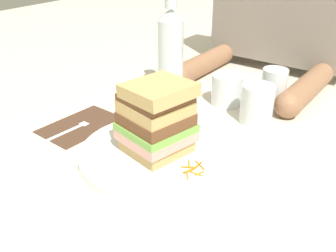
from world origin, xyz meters
The scene contains 25 objects.
ground_plane centered at (0.00, 0.00, 0.00)m, with size 3.00×3.00×0.00m, color beige.
main_plate centered at (0.00, -0.02, 0.01)m, with size 0.29×0.29×0.02m, color white.
sandwich centered at (0.01, -0.02, 0.08)m, with size 0.13×0.14×0.14m.
carrot_shred_0 centered at (-0.08, 0.01, 0.02)m, with size 0.00×0.00×0.03m, color orange.
carrot_shred_1 centered at (-0.09, 0.00, 0.02)m, with size 0.00×0.00×0.03m, color orange.
carrot_shred_2 centered at (-0.09, 0.00, 0.02)m, with size 0.00×0.00×0.02m, color orange.
carrot_shred_3 centered at (-0.07, -0.01, 0.02)m, with size 0.00×0.00×0.02m, color orange.
carrot_shred_4 centered at (-0.08, -0.03, 0.02)m, with size 0.00×0.00×0.03m, color orange.
carrot_shred_5 centered at (-0.08, 0.00, 0.02)m, with size 0.00×0.00×0.03m, color orange.
carrot_shred_6 centered at (-0.07, -0.01, 0.02)m, with size 0.00×0.00×0.03m, color orange.
carrot_shred_7 centered at (0.09, -0.02, 0.02)m, with size 0.00×0.00×0.03m, color orange.
carrot_shred_8 centered at (0.09, -0.02, 0.02)m, with size 0.00×0.00×0.03m, color orange.
carrot_shred_9 centered at (0.09, -0.04, 0.02)m, with size 0.00×0.00×0.02m, color orange.
carrot_shred_10 centered at (0.10, -0.04, 0.02)m, with size 0.00×0.00×0.03m, color orange.
carrot_shred_11 centered at (0.08, -0.03, 0.02)m, with size 0.00×0.00×0.02m, color orange.
carrot_shred_12 centered at (0.09, -0.06, 0.02)m, with size 0.00×0.00×0.02m, color orange.
carrot_shred_13 centered at (0.08, -0.03, 0.02)m, with size 0.00×0.00×0.03m, color orange.
carrot_shred_14 centered at (0.11, -0.04, 0.02)m, with size 0.00×0.00×0.02m, color orange.
napkin_dark centered at (-0.21, -0.02, 0.00)m, with size 0.12×0.17×0.00m, color #4C3323.
fork centered at (-0.22, -0.04, 0.00)m, with size 0.03×0.17×0.00m.
knife centered at (0.19, -0.04, 0.00)m, with size 0.04×0.20×0.00m.
juice_glass centered at (0.09, 0.23, 0.04)m, with size 0.07×0.07×0.09m.
water_bottle centered at (-0.18, 0.26, 0.11)m, with size 0.07×0.07×0.25m.
empty_tumbler_0 centered at (-0.01, 0.28, 0.04)m, with size 0.08×0.08×0.07m, color silver.
empty_tumbler_1 centered at (0.08, 0.33, 0.05)m, with size 0.06×0.06×0.09m, color silver.
Camera 1 is at (0.38, -0.50, 0.40)m, focal length 40.24 mm.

